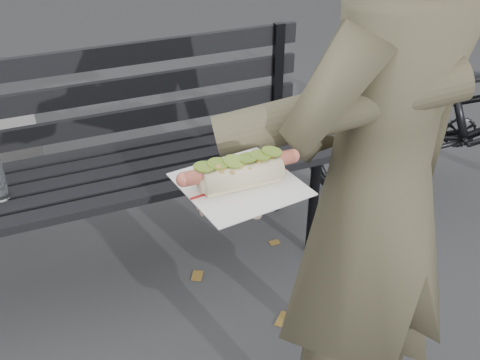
{
  "coord_description": "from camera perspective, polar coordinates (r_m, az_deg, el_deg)",
  "views": [
    {
      "loc": [
        -0.29,
        -0.85,
        1.52
      ],
      "look_at": [
        0.02,
        -0.1,
        1.02
      ],
      "focal_mm": 42.0,
      "sensor_mm": 36.0,
      "label": 1
    }
  ],
  "objects": [
    {
      "name": "person",
      "position": [
        1.34,
        13.54,
        -1.83
      ],
      "size": [
        0.66,
        0.51,
        1.6
      ],
      "primitive_type": "imported",
      "rotation": [
        0.0,
        0.0,
        3.38
      ],
      "color": "brown",
      "rests_on": "ground"
    },
    {
      "name": "held_hotdog",
      "position": [
        1.08,
        7.84,
        5.54
      ],
      "size": [
        0.62,
        0.32,
        0.2
      ],
      "color": "brown"
    },
    {
      "name": "fallen_leaves",
      "position": [
        2.08,
        -0.77,
        -14.97
      ],
      "size": [
        3.87,
        3.28,
        0.0
      ],
      "color": "brown",
      "rests_on": "ground"
    },
    {
      "name": "park_bench",
      "position": [
        2.13,
        -11.55,
        3.19
      ],
      "size": [
        1.5,
        0.44,
        0.88
      ],
      "color": "black",
      "rests_on": "ground"
    }
  ]
}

